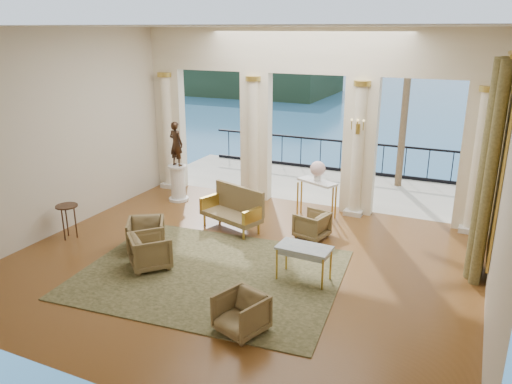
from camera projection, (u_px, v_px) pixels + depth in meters
The scene contains 23 objects.
floor at pixel (240, 263), 9.98m from camera, with size 9.00×9.00×0.00m, color #543211.
room_walls at pixel (207, 131), 8.12m from camera, with size 9.00×9.00×9.00m.
arcade at pixel (306, 107), 12.48m from camera, with size 9.00×0.56×4.50m.
terrace at pixel (325, 186), 15.01m from camera, with size 10.00×3.60×0.10m, color #ACA48D.
balustrade at pixel (340, 159), 16.25m from camera, with size 9.00×0.06×1.03m.
palm_tree at pixel (411, 43), 13.61m from camera, with size 2.00×2.00×4.50m.
headland at pixel (265, 75), 83.24m from camera, with size 22.00×18.00×6.00m, color black.
sea at pixel (449, 114), 63.68m from camera, with size 160.00×160.00×0.00m, color #1A567F.
curtain at pixel (489, 171), 8.95m from camera, with size 0.33×1.40×4.09m.
window_frame at pixel (501, 168), 8.85m from camera, with size 0.04×1.60×3.40m, color gold.
wall_sconce at pixel (358, 128), 11.76m from camera, with size 0.30×0.11×0.33m.
rug at pixel (211, 274), 9.52m from camera, with size 4.82×3.75×0.02m, color #2C341B.
armchair_a at pixel (146, 233), 10.45m from camera, with size 0.74×0.69×0.76m, color #483A1D.
armchair_b at pixel (241, 312), 7.61m from camera, with size 0.68×0.63×0.70m, color #483A1D.
armchair_c at pixel (312, 224), 11.08m from camera, with size 0.65×0.61×0.67m, color #483A1D.
armchair_d at pixel (150, 249), 9.68m from camera, with size 0.74×0.69×0.76m, color #483A1D.
settee at pixel (234, 209), 11.55m from camera, with size 1.63×1.08×1.00m.
game_table at pixel (304, 250), 9.12m from camera, with size 1.00×0.58×0.67m.
pedestal at pixel (178, 184), 13.47m from camera, with size 0.54×0.54×0.98m.
statue at pixel (176, 144), 13.13m from camera, with size 0.43×0.28×1.18m, color #312116.
console_table at pixel (317, 187), 12.13m from camera, with size 1.07×0.76×0.95m.
urn at pixel (318, 170), 12.00m from camera, with size 0.37×0.37×0.49m.
side_table at pixel (67, 210), 10.95m from camera, with size 0.48×0.48×0.78m.
Camera 1 is at (4.06, -8.08, 4.47)m, focal length 35.00 mm.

